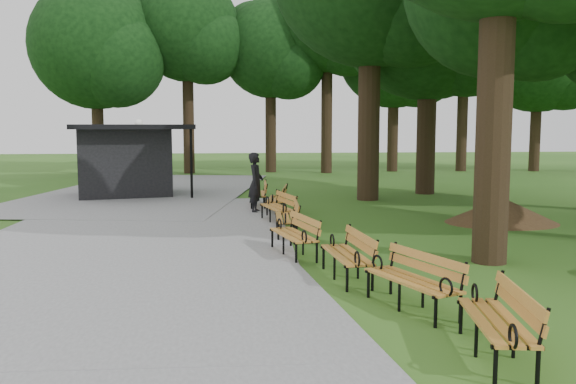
{
  "coord_description": "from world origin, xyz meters",
  "views": [
    {
      "loc": [
        -1.53,
        -11.74,
        2.75
      ],
      "look_at": [
        -0.04,
        3.29,
        1.1
      ],
      "focal_mm": 37.8,
      "sensor_mm": 36.0,
      "label": 1
    }
  ],
  "objects": [
    {
      "name": "bench_2",
      "position": [
        0.57,
        -1.2,
        0.44
      ],
      "size": [
        0.8,
        1.95,
        0.88
      ],
      "primitive_type": null,
      "rotation": [
        0.0,
        0.0,
        -1.49
      ],
      "color": "#C47D2D",
      "rests_on": "ground"
    },
    {
      "name": "bench_4",
      "position": [
        -0.09,
        3.29,
        0.44
      ],
      "size": [
        0.75,
        1.93,
        0.88
      ],
      "primitive_type": null,
      "rotation": [
        0.0,
        0.0,
        -1.63
      ],
      "color": "#C47D2D",
      "rests_on": "ground"
    },
    {
      "name": "lawn_tree_4",
      "position": [
        6.45,
        12.16,
        7.64
      ],
      "size": [
        7.81,
        7.81,
        11.58
      ],
      "color": "black",
      "rests_on": "ground"
    },
    {
      "name": "bench_5",
      "position": [
        -0.16,
        5.19,
        0.44
      ],
      "size": [
        1.04,
        1.99,
        0.88
      ],
      "primitive_type": null,
      "rotation": [
        0.0,
        0.0,
        -1.35
      ],
      "color": "#C47D2D",
      "rests_on": "ground"
    },
    {
      "name": "bench_6",
      "position": [
        -0.02,
        7.26,
        0.44
      ],
      "size": [
        0.93,
        1.98,
        0.88
      ],
      "primitive_type": null,
      "rotation": [
        0.0,
        0.0,
        -1.73
      ],
      "color": "#C47D2D",
      "rests_on": "ground"
    },
    {
      "name": "kiosk",
      "position": [
        -5.63,
        12.51,
        1.4
      ],
      "size": [
        5.26,
        4.83,
        2.8
      ],
      "primitive_type": null,
      "rotation": [
        0.0,
        0.0,
        0.24
      ],
      "color": "black",
      "rests_on": "ground"
    },
    {
      "name": "bench_1",
      "position": [
        1.19,
        -3.09,
        0.44
      ],
      "size": [
        1.27,
        2.0,
        0.88
      ],
      "primitive_type": null,
      "rotation": [
        0.0,
        0.0,
        -1.21
      ],
      "color": "#C47D2D",
      "rests_on": "ground"
    },
    {
      "name": "ground",
      "position": [
        0.0,
        0.0,
        0.0
      ],
      "size": [
        100.0,
        100.0,
        0.0
      ],
      "primitive_type": "plane",
      "color": "#2F601B",
      "rests_on": "ground"
    },
    {
      "name": "bench_0",
      "position": [
        1.61,
        -5.04,
        0.44
      ],
      "size": [
        0.93,
        1.98,
        0.88
      ],
      "primitive_type": null,
      "rotation": [
        0.0,
        0.0,
        -1.73
      ],
      "color": "#C47D2D",
      "rests_on": "ground"
    },
    {
      "name": "tree_backdrop",
      "position": [
        5.94,
        23.22,
        8.21
      ],
      "size": [
        36.9,
        9.72,
        16.42
      ],
      "primitive_type": null,
      "color": "black",
      "rests_on": "ground"
    },
    {
      "name": "lamp_post",
      "position": [
        -4.94,
        12.08,
        2.17
      ],
      "size": [
        0.32,
        0.32,
        3.01
      ],
      "color": "black",
      "rests_on": "ground"
    },
    {
      "name": "bench_3",
      "position": [
        -0.17,
        0.88,
        0.44
      ],
      "size": [
        1.04,
        1.99,
        0.88
      ],
      "primitive_type": null,
      "rotation": [
        0.0,
        0.0,
        -1.35
      ],
      "color": "#C47D2D",
      "rests_on": "ground"
    },
    {
      "name": "path",
      "position": [
        -4.0,
        3.0,
        0.03
      ],
      "size": [
        12.0,
        38.0,
        0.06
      ],
      "primitive_type": "cube",
      "color": "gray",
      "rests_on": "ground"
    },
    {
      "name": "bench_7",
      "position": [
        -0.54,
        8.8,
        0.44
      ],
      "size": [
        0.71,
        1.92,
        0.88
      ],
      "primitive_type": null,
      "rotation": [
        0.0,
        0.0,
        -1.61
      ],
      "color": "#C47D2D",
      "rests_on": "ground"
    },
    {
      "name": "person",
      "position": [
        -0.67,
        7.36,
        0.96
      ],
      "size": [
        0.6,
        0.78,
        1.92
      ],
      "primitive_type": "imported",
      "rotation": [
        0.0,
        0.0,
        1.36
      ],
      "color": "black",
      "rests_on": "ground"
    },
    {
      "name": "dirt_mound",
      "position": [
        6.21,
        4.65,
        0.37
      ],
      "size": [
        2.68,
        2.68,
        0.73
      ],
      "primitive_type": "cone",
      "color": "#47301C",
      "rests_on": "ground"
    }
  ]
}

